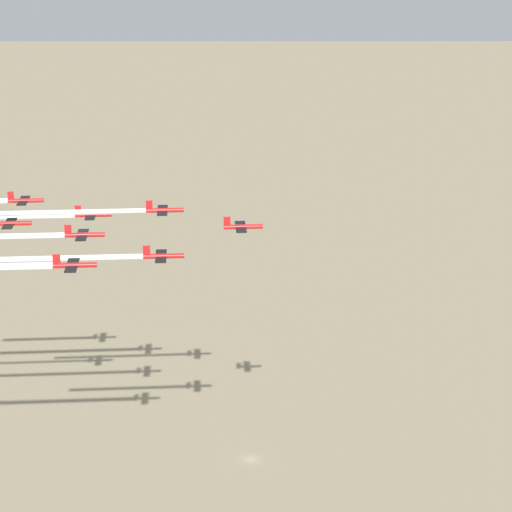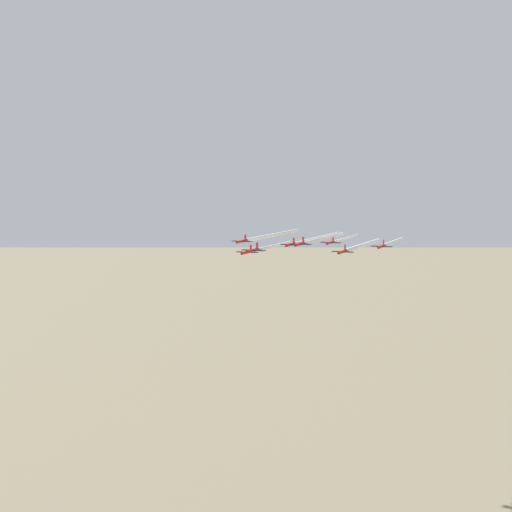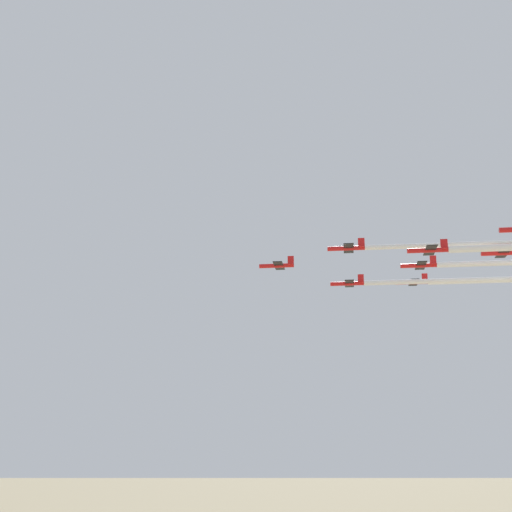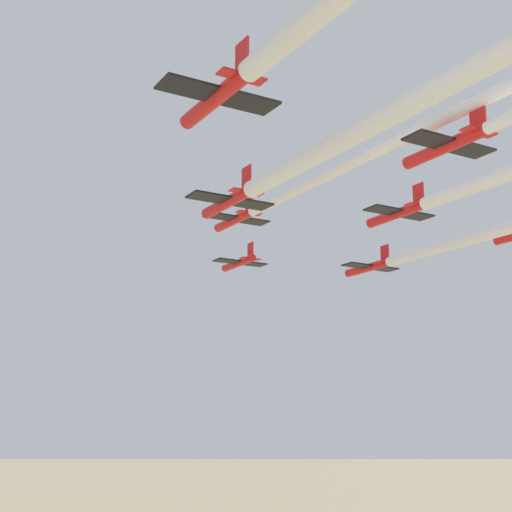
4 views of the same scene
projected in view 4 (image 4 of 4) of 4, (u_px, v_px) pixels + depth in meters
jet_0 at (240, 262)px, 93.96m from camera, size 6.94×7.04×2.60m
jet_1 at (236, 219)px, 76.64m from camera, size 6.94×7.04×2.60m
jet_2 at (369, 267)px, 84.89m from camera, size 6.94×7.04×2.60m
jet_3 at (229, 201)px, 58.34m from camera, size 6.94×7.04×2.60m
jet_4 at (398, 213)px, 67.70m from camera, size 6.94×7.04×2.60m
jet_6 at (218, 96)px, 40.98m from camera, size 6.94×7.04×2.60m
jet_7 at (447, 145)px, 50.12m from camera, size 6.94×7.04×2.60m
smoke_trail_1 at (386, 146)px, 55.98m from camera, size 26.81×33.58×1.00m
smoke_trail_2 at (510, 228)px, 67.33m from camera, size 22.33×27.87×1.10m
smoke_trail_3 at (465, 74)px, 36.74m from camera, size 28.45×35.54×1.34m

